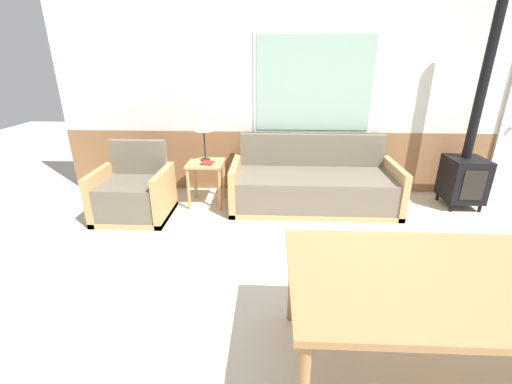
% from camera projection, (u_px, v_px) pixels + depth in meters
% --- Properties ---
extents(ground_plane, '(16.00, 16.00, 0.00)m').
position_uv_depth(ground_plane, '(355.00, 312.00, 2.64)').
color(ground_plane, beige).
extents(wall_back, '(7.20, 0.09, 2.70)m').
position_uv_depth(wall_back, '(321.00, 95.00, 4.58)').
color(wall_back, '#8E603D').
rests_on(wall_back, ground_plane).
extents(couch, '(2.10, 0.90, 0.88)m').
position_uv_depth(couch, '(313.00, 187.00, 4.43)').
color(couch, tan).
rests_on(couch, ground_plane).
extents(armchair, '(0.85, 0.74, 0.88)m').
position_uv_depth(armchair, '(134.00, 195.00, 4.14)').
color(armchair, tan).
rests_on(armchair, ground_plane).
extents(side_table, '(0.46, 0.46, 0.58)m').
position_uv_depth(side_table, '(206.00, 171.00, 4.43)').
color(side_table, tan).
rests_on(side_table, ground_plane).
extents(table_lamp, '(0.24, 0.24, 0.54)m').
position_uv_depth(table_lamp, '(204.00, 126.00, 4.30)').
color(table_lamp, '#262628').
rests_on(table_lamp, side_table).
extents(book_stack, '(0.16, 0.18, 0.02)m').
position_uv_depth(book_stack, '(207.00, 163.00, 4.31)').
color(book_stack, '#B22823').
rests_on(book_stack, side_table).
extents(dining_table, '(1.93, 1.00, 0.72)m').
position_uv_depth(dining_table, '(464.00, 286.00, 1.89)').
color(dining_table, '#9E7042').
rests_on(dining_table, ground_plane).
extents(wood_stove, '(0.44, 0.49, 2.59)m').
position_uv_depth(wood_stove, '(467.00, 163.00, 4.32)').
color(wood_stove, black).
rests_on(wood_stove, ground_plane).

